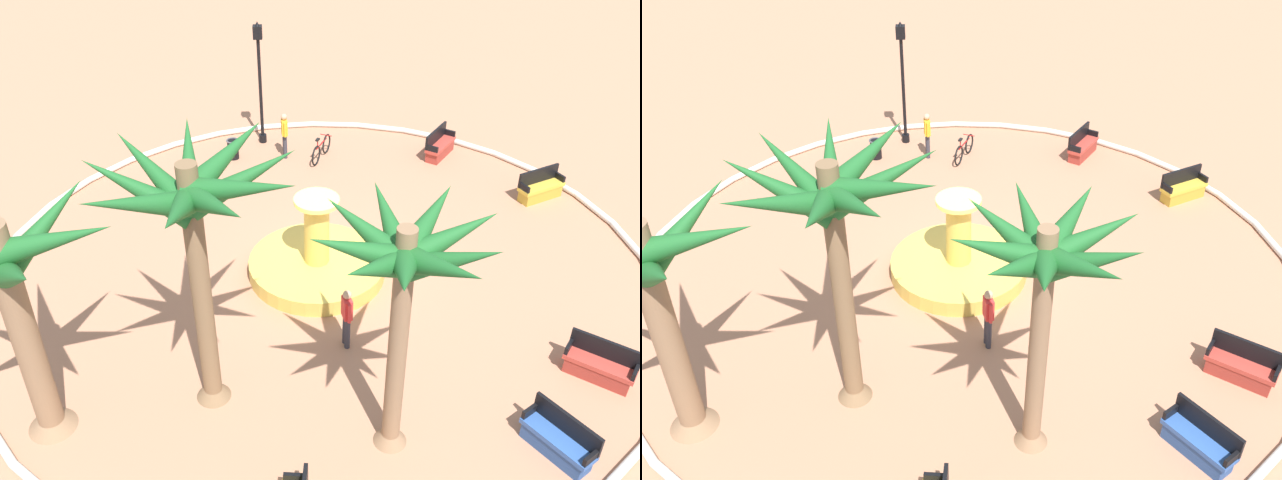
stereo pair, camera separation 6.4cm
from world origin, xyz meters
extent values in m
plane|color=tan|center=(0.00, 0.00, 0.00)|extent=(80.00, 80.00, 0.00)
torus|color=silver|center=(0.00, 0.00, 0.10)|extent=(18.68, 18.68, 0.20)
cylinder|color=gold|center=(0.14, 0.25, 0.23)|extent=(3.79, 3.79, 0.45)
cylinder|color=#19567F|center=(0.14, 0.25, 0.19)|extent=(3.33, 3.33, 0.34)
cylinder|color=gold|center=(0.14, 0.25, 1.38)|extent=(0.68, 0.68, 1.86)
cylinder|color=#F1C954|center=(0.14, 0.25, 2.37)|extent=(1.21, 1.21, 0.12)
cylinder|color=brown|center=(2.63, 4.74, 2.97)|extent=(0.41, 0.41, 5.94)
cone|color=brown|center=(2.63, 4.74, 0.25)|extent=(0.78, 0.78, 0.50)
cone|color=#1E6028|center=(3.58, 4.63, 5.38)|extent=(2.26, 0.82, 1.60)
cone|color=#1E6028|center=(3.42, 5.39, 5.51)|extent=(2.11, 1.87, 1.36)
cone|color=#1E6028|center=(2.66, 5.79, 5.58)|extent=(0.64, 2.30, 1.25)
cone|color=#1E6028|center=(2.08, 5.65, 5.60)|extent=(1.66, 2.25, 1.20)
cone|color=#1E6028|center=(1.64, 5.17, 5.65)|extent=(2.33, 1.42, 1.11)
cone|color=#1E6028|center=(1.64, 4.51, 5.48)|extent=(2.32, 1.07, 1.43)
cone|color=#1E6028|center=(1.99, 3.88, 5.64)|extent=(1.81, 2.17, 1.13)
cone|color=#1E6028|center=(2.73, 3.76, 5.43)|extent=(0.79, 2.28, 1.52)
cone|color=#1E6028|center=(3.37, 4.08, 5.44)|extent=(2.04, 1.91, 1.50)
cylinder|color=#8E6B4C|center=(-1.20, 6.16, 2.69)|extent=(0.37, 0.37, 5.39)
cone|color=#8E6B4C|center=(-1.20, 6.16, 0.25)|extent=(0.71, 0.71, 0.50)
cone|color=#1E6028|center=(-0.36, 6.28, 5.06)|extent=(1.95, 0.82, 1.18)
cone|color=#1E6028|center=(-0.64, 6.77, 5.03)|extent=(1.68, 1.77, 1.22)
cone|color=#1E6028|center=(-1.05, 6.99, 5.08)|extent=(0.88, 1.96, 1.15)
cone|color=#1E6028|center=(-1.67, 6.87, 5.08)|extent=(1.52, 1.89, 1.15)
cone|color=#1E6028|center=(-1.92, 6.52, 4.98)|extent=(1.92, 1.34, 1.32)
cone|color=#1E6028|center=(-2.02, 5.94, 5.07)|extent=(1.97, 1.02, 1.16)
cone|color=#1E6028|center=(-1.70, 5.45, 5.12)|extent=(1.56, 1.87, 1.08)
cone|color=#1E6028|center=(-1.00, 5.35, 5.02)|extent=(0.99, 1.96, 1.25)
cone|color=#1E6028|center=(-0.55, 5.64, 5.03)|extent=(1.82, 1.61, 1.23)
cylinder|color=#8E6B4C|center=(6.02, 5.48, 2.60)|extent=(0.55, 0.55, 5.21)
cone|color=#8E6B4C|center=(6.02, 5.48, 0.25)|extent=(1.04, 1.04, 0.50)
cone|color=#1E6028|center=(5.46, 6.28, 4.67)|extent=(1.74, 2.14, 1.56)
cone|color=#1E6028|center=(4.95, 5.54, 4.90)|extent=(2.33, 0.70, 1.16)
cone|color=#1E6028|center=(5.41, 4.71, 4.68)|extent=(1.82, 2.10, 1.55)
cube|color=gold|center=(-7.29, -3.49, 0.45)|extent=(1.66, 1.14, 0.12)
cube|color=black|center=(-7.20, -3.68, 0.75)|extent=(1.48, 0.76, 0.50)
cube|color=gold|center=(-7.29, -3.49, 0.20)|extent=(1.53, 1.05, 0.39)
cube|color=black|center=(-7.97, -3.82, 0.59)|extent=(0.27, 0.44, 0.24)
cube|color=black|center=(-6.62, -3.17, 0.59)|extent=(0.27, 0.44, 0.24)
cube|color=black|center=(0.81, 7.46, 0.59)|extent=(0.46, 0.13, 0.24)
cube|color=#B73D33|center=(-6.22, 4.54, 0.45)|extent=(1.59, 1.35, 0.12)
cube|color=black|center=(-6.34, 4.37, 0.75)|extent=(1.34, 1.01, 0.50)
cube|color=#9C342B|center=(-6.22, 4.54, 0.20)|extent=(1.46, 1.24, 0.39)
cube|color=black|center=(-6.82, 4.98, 0.59)|extent=(0.33, 0.41, 0.24)
cube|color=black|center=(-5.61, 4.10, 0.59)|extent=(0.33, 0.41, 0.24)
cube|color=#335BA8|center=(-4.57, 6.62, 0.45)|extent=(1.32, 1.60, 0.12)
cube|color=black|center=(-4.74, 6.50, 0.75)|extent=(0.98, 1.36, 0.50)
cube|color=#2B4E8F|center=(-4.57, 6.62, 0.20)|extent=(1.22, 1.47, 0.39)
cube|color=black|center=(-5.00, 7.23, 0.59)|extent=(0.42, 0.32, 0.24)
cube|color=black|center=(-4.15, 6.00, 0.59)|extent=(0.42, 0.32, 0.24)
cube|color=#B73D33|center=(-4.56, -6.60, 0.45)|extent=(1.32, 1.60, 0.12)
cube|color=black|center=(-4.39, -6.72, 0.75)|extent=(0.98, 1.36, 0.50)
cube|color=#9C342B|center=(-4.56, -6.60, 0.20)|extent=(1.22, 1.47, 0.39)
cube|color=black|center=(-4.99, -7.21, 0.59)|extent=(0.42, 0.32, 0.24)
cube|color=black|center=(-4.14, -5.98, 0.59)|extent=(0.42, 0.32, 0.24)
cylinder|color=black|center=(1.87, -7.98, 1.97)|extent=(0.12, 0.12, 3.95)
cylinder|color=black|center=(1.87, -7.98, 0.15)|extent=(0.28, 0.28, 0.30)
cube|color=black|center=(1.87, -7.98, 4.17)|extent=(0.32, 0.32, 0.44)
sphere|color=#F2EDCC|center=(1.87, -7.98, 4.17)|extent=(0.22, 0.22, 0.22)
cone|color=black|center=(1.87, -7.98, 4.45)|extent=(0.20, 0.20, 0.18)
cylinder|color=black|center=(2.89, -6.71, 0.35)|extent=(0.40, 0.40, 0.70)
torus|color=#4C4C51|center=(2.89, -6.71, 0.70)|extent=(0.46, 0.46, 0.06)
torus|color=black|center=(-0.47, -7.01, 0.36)|extent=(0.35, 0.68, 0.72)
torus|color=black|center=(-0.06, -6.09, 0.36)|extent=(0.35, 0.68, 0.72)
cylinder|color=#B21919|center=(-0.27, -6.55, 0.59)|extent=(0.43, 0.89, 0.05)
cylinder|color=#B21919|center=(-0.12, -6.23, 0.74)|extent=(0.04, 0.04, 0.30)
cube|color=black|center=(-0.12, -6.23, 0.91)|extent=(0.17, 0.22, 0.06)
cylinder|color=#B21919|center=(-0.45, -6.96, 0.73)|extent=(0.41, 0.21, 0.03)
cylinder|color=#33333D|center=(1.05, -6.83, 0.44)|extent=(0.14, 0.14, 0.89)
cylinder|color=#33333D|center=(1.02, -6.65, 0.44)|extent=(0.14, 0.14, 0.89)
cube|color=yellow|center=(1.03, -6.74, 1.17)|extent=(0.24, 0.36, 0.56)
sphere|color=tan|center=(1.03, -6.74, 1.57)|extent=(0.22, 0.22, 0.22)
cylinder|color=yellow|center=(1.06, -6.96, 1.17)|extent=(0.09, 0.09, 0.53)
cylinder|color=yellow|center=(1.01, -6.52, 1.17)|extent=(0.09, 0.09, 0.53)
cylinder|color=#33333D|center=(-0.49, 3.27, 0.45)|extent=(0.14, 0.14, 0.90)
cylinder|color=#33333D|center=(-0.46, 3.10, 0.45)|extent=(0.14, 0.14, 0.90)
cube|color=red|center=(-0.48, 3.19, 1.18)|extent=(0.27, 0.37, 0.56)
sphere|color=tan|center=(-0.48, 3.19, 1.58)|extent=(0.22, 0.22, 0.22)
cylinder|color=red|center=(-0.52, 3.40, 1.18)|extent=(0.09, 0.09, 0.53)
cylinder|color=red|center=(-0.43, 2.97, 1.18)|extent=(0.09, 0.09, 0.53)
camera|label=1|loc=(0.66, 15.86, 11.90)|focal=39.26mm
camera|label=2|loc=(0.60, 15.86, 11.90)|focal=39.26mm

